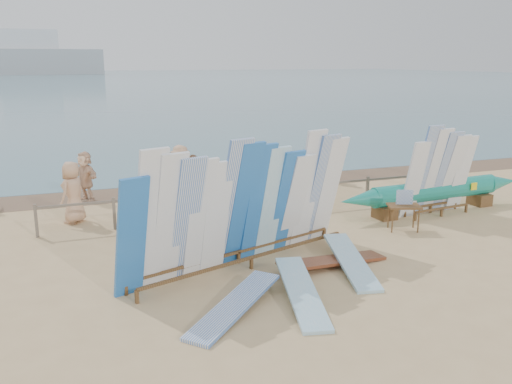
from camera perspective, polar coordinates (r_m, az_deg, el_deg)
name	(u,v)px	position (r m, az deg, el deg)	size (l,w,h in m)	color
ground	(291,247)	(13.67, 3.74, -5.76)	(160.00, 160.00, 0.00)	tan
ocean	(77,80)	(139.95, -18.29, 11.17)	(320.00, 240.00, 0.02)	slate
wet_sand_strip	(213,186)	(20.21, -4.50, 0.65)	(40.00, 2.60, 0.01)	brown
distant_ship	(30,58)	(191.90, -22.72, 12.90)	(45.00, 8.00, 14.00)	#999EA3
fence	(251,195)	(16.16, -0.51, -0.32)	(12.08, 0.08, 0.90)	#726556
main_surfboard_rack	(245,209)	(12.00, -1.19, -1.76)	(5.91, 2.61, 2.99)	brown
side_surfboard_rack	(439,175)	(16.99, 18.66, 1.75)	(2.47, 0.95, 2.78)	brown
outrigger_canoe	(435,192)	(17.49, 18.35, 0.03)	(6.91, 1.09, 0.98)	brown
vendor_table	(403,217)	(15.37, 15.25, -2.54)	(1.01, 0.86, 1.14)	brown
flat_board_c	(332,266)	(12.53, 8.05, -7.72)	(0.56, 2.70, 0.07)	brown
flat_board_e	(235,313)	(10.28, -2.26, -12.58)	(0.56, 2.70, 0.07)	white
flat_board_a	(301,301)	(10.75, 4.80, -11.38)	(0.56, 2.70, 0.07)	#8BC5DE
flat_board_b	(351,269)	(12.43, 9.93, -7.99)	(0.56, 2.70, 0.07)	#8BC5DE
beach_chair_left	(246,203)	(16.78, -1.08, -1.19)	(0.69, 0.70, 0.81)	red
beach_chair_right	(268,197)	(17.47, 1.25, -0.58)	(0.74, 0.74, 0.82)	red
stroller	(300,188)	(18.19, 4.63, 0.40)	(0.50, 0.70, 0.95)	red
beachgoer_extra_0	(431,158)	(22.59, 17.91, 3.41)	(1.00, 0.41, 1.54)	tan
beachgoer_0	(73,192)	(16.27, -18.74, -0.03)	(0.87, 0.42, 1.78)	tan
beachgoer_3	(181,171)	(18.71, -7.94, 2.25)	(1.13, 0.47, 1.75)	tan
beachgoer_10	(430,163)	(20.52, 17.89, 2.92)	(1.11, 0.48, 1.89)	#8C6042
beachgoer_4	(193,184)	(16.46, -6.66, 0.83)	(1.06, 0.46, 1.81)	#8C6042
beachgoer_7	(330,163)	(20.74, 7.76, 3.07)	(0.56, 0.31, 1.53)	#8C6042
beachgoer_9	(320,159)	(21.09, 6.76, 3.50)	(1.09, 0.45, 1.69)	tan
beachgoer_11	(85,176)	(18.77, -17.54, 1.62)	(1.53, 0.50, 1.65)	beige
beachgoer_6	(262,178)	(17.66, 0.62, 1.53)	(0.81, 0.38, 1.65)	tan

